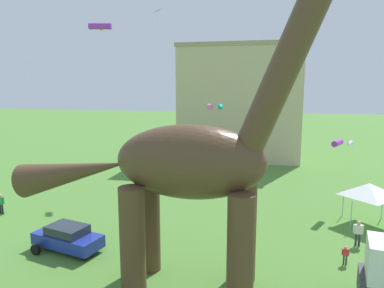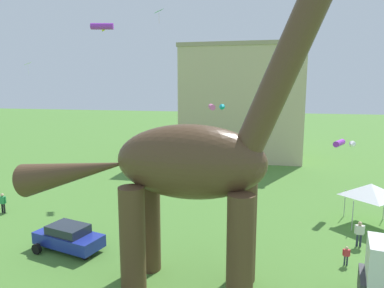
{
  "view_description": "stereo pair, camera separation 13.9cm",
  "coord_description": "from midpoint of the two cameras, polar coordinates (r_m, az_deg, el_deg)",
  "views": [
    {
      "loc": [
        4.31,
        -9.91,
        9.76
      ],
      "look_at": [
        0.91,
        6.05,
        7.05
      ],
      "focal_mm": 33.27,
      "sensor_mm": 36.0,
      "label": 1
    },
    {
      "loc": [
        4.44,
        -9.88,
        9.76
      ],
      "look_at": [
        0.91,
        6.05,
        7.05
      ],
      "focal_mm": 33.27,
      "sensor_mm": 36.0,
      "label": 2
    }
  ],
  "objects": [
    {
      "name": "dinosaur_sculpture",
      "position": [
        16.53,
        -0.82,
        -2.86
      ],
      "size": [
        16.53,
        3.5,
        17.27
      ],
      "rotation": [
        0.0,
        0.0,
        -0.11
      ],
      "color": "#513823",
      "rests_on": "ground_plane"
    },
    {
      "name": "parked_sedan_left",
      "position": [
        23.11,
        -19.48,
        -13.95
      ],
      "size": [
        4.51,
        2.76,
        1.55
      ],
      "rotation": [
        0.0,
        0.0,
        -0.25
      ],
      "color": "navy",
      "rests_on": "ground_plane"
    },
    {
      "name": "person_far_spectator",
      "position": [
        22.02,
        23.22,
        -15.81
      ],
      "size": [
        0.4,
        0.18,
        1.08
      ],
      "rotation": [
        0.0,
        0.0,
        4.55
      ],
      "color": "#2D3347",
      "rests_on": "ground_plane"
    },
    {
      "name": "person_strolling_adult",
      "position": [
        31.21,
        -28.43,
        -8.15
      ],
      "size": [
        0.59,
        0.26,
        1.57
      ],
      "rotation": [
        0.0,
        0.0,
        2.0
      ],
      "color": "black",
      "rests_on": "ground_plane"
    },
    {
      "name": "person_vendor_side",
      "position": [
        24.54,
        24.95,
        -12.51
      ],
      "size": [
        0.59,
        0.26,
        1.59
      ],
      "rotation": [
        0.0,
        0.0,
        5.68
      ],
      "color": "#2D3347",
      "rests_on": "ground_plane"
    },
    {
      "name": "festival_canopy_tent",
      "position": [
        27.93,
        26.38,
        -6.56
      ],
      "size": [
        3.15,
        3.15,
        3.0
      ],
      "color": "#B2B2B7",
      "rests_on": "ground_plane"
    },
    {
      "name": "kite_mid_center",
      "position": [
        36.36,
        3.17,
        5.95
      ],
      "size": [
        1.93,
        2.06,
        0.58
      ],
      "color": "pink"
    },
    {
      "name": "kite_high_left",
      "position": [
        37.1,
        -14.52,
        17.76
      ],
      "size": [
        2.22,
        2.04,
        0.63
      ],
      "color": "purple"
    },
    {
      "name": "kite_trailing",
      "position": [
        29.53,
        22.54,
        0.13
      ],
      "size": [
        1.69,
        1.68,
        0.48
      ],
      "color": "purple"
    },
    {
      "name": "kite_near_low",
      "position": [
        27.34,
        -25.19,
        11.58
      ],
      "size": [
        0.84,
        0.87,
        0.93
      ],
      "color": "white"
    },
    {
      "name": "kite_drifting",
      "position": [
        37.35,
        -5.73,
        20.44
      ],
      "size": [
        1.2,
        1.27,
        1.38
      ],
      "color": "green"
    },
    {
      "name": "background_building_block",
      "position": [
        48.73,
        7.63,
        6.68
      ],
      "size": [
        15.88,
        9.27,
        14.98
      ],
      "color": "#CCB78E",
      "rests_on": "ground_plane"
    }
  ]
}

